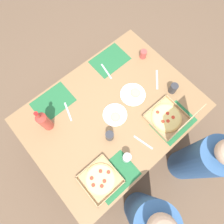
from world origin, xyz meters
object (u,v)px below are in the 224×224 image
at_px(cup_clear_left, 110,136).
at_px(cup_dark, 143,54).
at_px(cup_red, 127,158).
at_px(cup_clear_right, 173,88).
at_px(plate_far_right, 115,115).
at_px(diner_left_seat, 198,161).
at_px(soda_bottle, 44,121).
at_px(plate_middle, 133,94).
at_px(pizza_box_corner_right, 100,179).
at_px(pizza_box_center, 170,119).
at_px(diner_right_seat, 146,215).

relative_size(cup_clear_left, cup_dark, 1.17).
height_order(cup_red, cup_clear_right, cup_red).
distance_m(cup_red, cup_clear_right, 0.77).
xyz_separation_m(plate_far_right, diner_left_seat, (-0.35, 0.80, -0.24)).
height_order(soda_bottle, cup_dark, soda_bottle).
xyz_separation_m(plate_middle, diner_left_seat, (-0.09, 0.84, -0.24)).
xyz_separation_m(cup_clear_right, cup_dark, (-0.06, -0.46, -0.01)).
distance_m(pizza_box_corner_right, soda_bottle, 0.66).
distance_m(pizza_box_center, diner_right_seat, 0.85).
relative_size(soda_bottle, cup_clear_right, 3.11).
relative_size(cup_clear_left, diner_left_seat, 0.09).
height_order(pizza_box_center, cup_clear_right, pizza_box_center).
xyz_separation_m(pizza_box_center, soda_bottle, (0.83, -0.67, 0.08)).
relative_size(soda_bottle, cup_red, 2.99).
bearing_deg(diner_right_seat, soda_bottle, -82.01).
height_order(cup_clear_left, diner_right_seat, diner_right_seat).
distance_m(pizza_box_center, plate_middle, 0.40).
relative_size(plate_middle, cup_clear_right, 2.28).
relative_size(cup_red, cup_dark, 1.26).
distance_m(pizza_box_center, cup_clear_right, 0.30).
bearing_deg(cup_red, pizza_box_center, 179.33).
bearing_deg(cup_clear_right, pizza_box_center, 38.09).
xyz_separation_m(pizza_box_center, cup_red, (0.51, -0.01, 0.00)).
relative_size(cup_red, diner_left_seat, 0.10).
distance_m(plate_middle, diner_right_seat, 1.06).
xyz_separation_m(cup_clear_right, diner_right_seat, (0.91, 0.63, -0.24)).
distance_m(plate_far_right, soda_bottle, 0.61).
bearing_deg(diner_left_seat, cup_dark, -104.35).
distance_m(pizza_box_center, cup_dark, 0.71).
bearing_deg(soda_bottle, cup_clear_right, 155.79).
xyz_separation_m(cup_dark, diner_right_seat, (0.98, 1.09, -0.23)).
height_order(cup_clear_left, diner_left_seat, diner_left_seat).
xyz_separation_m(pizza_box_center, plate_far_right, (0.33, -0.35, -0.04)).
bearing_deg(plate_far_right, pizza_box_corner_right, 36.41).
relative_size(cup_dark, diner_left_seat, 0.08).
bearing_deg(soda_bottle, pizza_box_corner_right, 94.73).
bearing_deg(soda_bottle, diner_left_seat, 127.45).
bearing_deg(cup_red, plate_far_right, -117.82).
xyz_separation_m(pizza_box_corner_right, cup_clear_left, (-0.28, -0.21, 0.04)).
relative_size(soda_bottle, cup_clear_left, 3.21).
relative_size(plate_far_right, diner_left_seat, 0.20).
height_order(cup_red, diner_left_seat, diner_left_seat).
bearing_deg(soda_bottle, cup_clear_left, 127.87).
distance_m(plate_middle, soda_bottle, 0.82).
height_order(cup_clear_right, diner_right_seat, diner_right_seat).
height_order(plate_middle, diner_right_seat, diner_right_seat).
bearing_deg(plate_far_right, cup_red, 62.18).
relative_size(cup_clear_left, diner_right_seat, 0.08).
bearing_deg(diner_left_seat, cup_red, -40.40).
height_order(pizza_box_corner_right, cup_clear_right, cup_clear_right).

